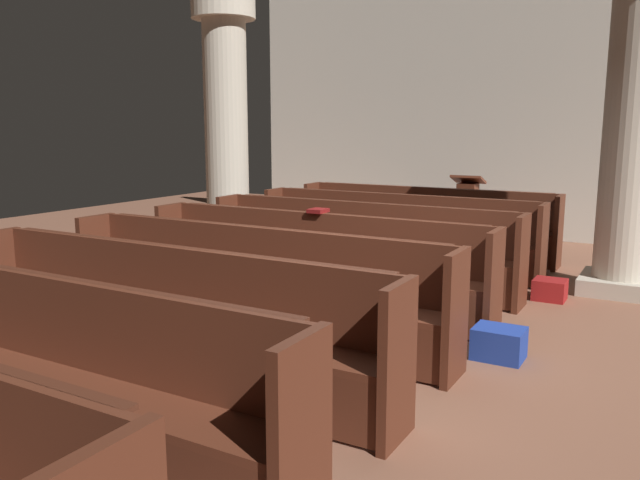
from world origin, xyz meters
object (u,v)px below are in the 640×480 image
at_px(pillar_aisle_side, 634,121).
at_px(kneeler_box_blue, 499,343).
at_px(kneeler_box_red, 550,290).
at_px(hymn_book, 318,211).
at_px(pew_row_0, 424,220).
at_px(pillar_far_side, 226,123).
at_px(pew_row_1, 395,230).
at_px(pew_row_2, 359,243).
at_px(pew_row_4, 249,282).
at_px(pew_row_3, 312,260).
at_px(pew_row_5, 162,313).
at_px(pew_row_6, 31,359).
at_px(lectern, 467,215).

height_order(pillar_aisle_side, kneeler_box_blue, pillar_aisle_side).
bearing_deg(kneeler_box_red, hymn_book, -146.46).
relative_size(pew_row_0, pillar_far_side, 1.03).
relative_size(pew_row_1, pillar_aisle_side, 1.03).
xyz_separation_m(pew_row_0, pew_row_2, (0.00, -2.11, 0.00)).
xyz_separation_m(pillar_far_side, kneeler_box_blue, (4.58, -2.49, -1.74)).
distance_m(pew_row_4, hymn_book, 1.32).
relative_size(pew_row_3, pew_row_5, 1.00).
relative_size(pew_row_6, hymn_book, 18.61).
bearing_deg(pillar_far_side, kneeler_box_red, -5.84).
bearing_deg(pew_row_6, pillar_aisle_side, 63.88).
xyz_separation_m(pew_row_5, pillar_far_side, (-2.59, 4.12, 1.36)).
height_order(pillar_aisle_side, hymn_book, pillar_aisle_side).
bearing_deg(kneeler_box_blue, hymn_book, 161.90).
bearing_deg(kneeler_box_blue, pillar_far_side, 151.49).
distance_m(pew_row_0, pew_row_5, 5.26).
bearing_deg(lectern, pew_row_2, -94.82).
relative_size(pew_row_3, pillar_aisle_side, 1.03).
height_order(lectern, hymn_book, lectern).
bearing_deg(lectern, pew_row_0, -103.46).
height_order(pew_row_1, lectern, lectern).
relative_size(pew_row_0, pew_row_6, 1.00).
bearing_deg(pillar_far_side, pew_row_6, -63.34).
bearing_deg(pew_row_5, hymn_book, 90.77).
relative_size(pillar_aisle_side, kneeler_box_red, 10.95).
bearing_deg(hymn_book, pew_row_3, -80.32).
height_order(pew_row_0, hymn_book, hymn_book).
bearing_deg(pew_row_3, pew_row_4, -90.00).
xyz_separation_m(pew_row_0, kneeler_box_red, (2.02, -1.62, -0.39)).
relative_size(pew_row_4, pillar_far_side, 1.03).
xyz_separation_m(pew_row_4, pillar_far_side, (-2.59, 3.06, 1.36)).
xyz_separation_m(pew_row_0, pew_row_5, (0.00, -5.26, 0.00)).
distance_m(pew_row_1, pillar_far_side, 2.93).
bearing_deg(pillar_aisle_side, pillar_far_side, -177.55).
height_order(pew_row_5, kneeler_box_blue, pew_row_5).
xyz_separation_m(pew_row_1, pillar_far_side, (-2.59, -0.10, 1.36)).
bearing_deg(pew_row_1, lectern, 82.89).
relative_size(lectern, hymn_book, 5.46).
bearing_deg(pillar_far_side, pew_row_3, -37.77).
height_order(pew_row_0, pew_row_3, same).
xyz_separation_m(pew_row_1, pew_row_5, (0.00, -4.21, 0.00)).
height_order(pew_row_6, kneeler_box_red, pew_row_6).
xyz_separation_m(pew_row_2, pew_row_4, (0.00, -2.11, 0.00)).
height_order(pew_row_5, kneeler_box_red, pew_row_5).
distance_m(lectern, kneeler_box_blue, 5.09).
height_order(pew_row_5, pillar_aisle_side, pillar_aisle_side).
relative_size(pew_row_5, pillar_aisle_side, 1.03).
bearing_deg(pew_row_0, pew_row_5, -90.00).
bearing_deg(pew_row_1, kneeler_box_blue, -52.43).
bearing_deg(kneeler_box_blue, pew_row_4, -163.93).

